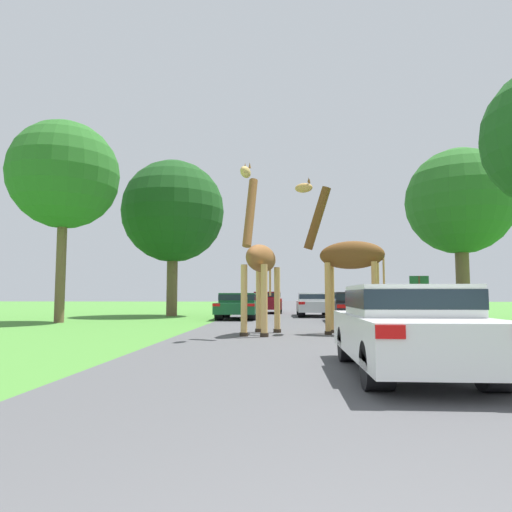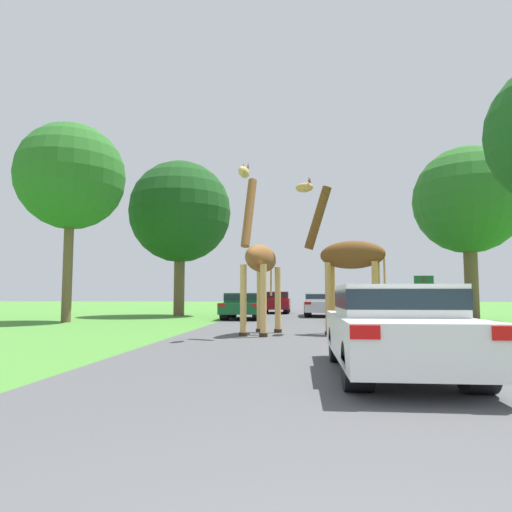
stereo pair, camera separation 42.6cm
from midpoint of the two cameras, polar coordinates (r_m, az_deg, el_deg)
road at (r=31.11m, az=4.37°, el=-7.02°), size 7.36×120.00×0.00m
giraffe_near_road at (r=13.44m, az=-0.37°, el=-0.67°), size 1.16×2.93×4.77m
giraffe_companion at (r=13.83m, az=10.48°, el=-0.11°), size 2.71×1.23×4.80m
car_lead_maroon at (r=7.11m, az=16.78°, el=-8.39°), size 1.73×4.08×1.30m
car_queue_right at (r=25.34m, az=6.76°, el=-5.92°), size 1.81×4.48×1.27m
car_queue_left at (r=29.73m, az=1.05°, el=-5.71°), size 1.85×4.44×1.37m
car_far_ahead at (r=19.88m, az=11.63°, el=-6.17°), size 1.96×4.23×1.28m
car_verge_right at (r=22.30m, az=-2.78°, el=-6.11°), size 1.87×4.18×1.25m
tree_left_edge at (r=24.50m, az=23.67°, el=6.19°), size 5.17×5.17×8.33m
tree_centre_back at (r=21.71m, az=-23.38°, el=9.23°), size 4.65×4.65×8.66m
tree_far_right at (r=26.25m, az=-10.78°, el=5.45°), size 5.73×5.73×8.73m
sign_post at (r=17.93m, az=19.11°, el=-4.19°), size 0.70×0.08×1.87m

